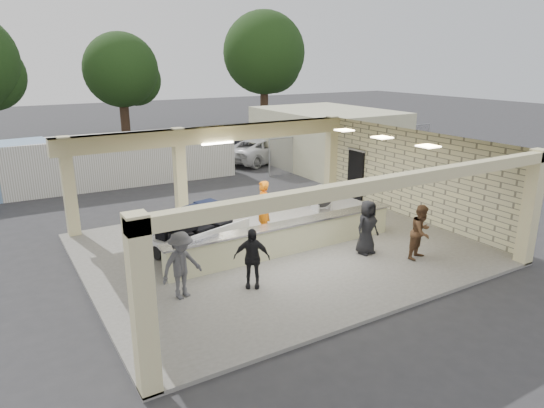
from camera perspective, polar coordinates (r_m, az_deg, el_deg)
ground at (r=15.97m, az=0.75°, el=-5.43°), size 120.00×120.00×0.00m
pavilion at (r=16.15m, az=0.17°, el=-0.08°), size 12.01×10.00×3.55m
baggage_counter at (r=15.36m, az=1.75°, el=-4.00°), size 8.20×0.58×0.98m
luggage_cart at (r=15.22m, az=-8.85°, el=-2.84°), size 3.16×2.44×1.63m
drum_fan at (r=19.72m, az=5.85°, el=0.86°), size 0.97×0.74×1.04m
baggage_handler at (r=16.72m, az=-1.09°, el=-0.51°), size 0.59×0.79×1.93m
passenger_a at (r=15.49m, az=17.15°, el=-3.15°), size 0.89×0.57×1.70m
passenger_b at (r=12.99m, az=-2.40°, el=-6.36°), size 1.01×0.82×1.66m
passenger_c at (r=12.60m, az=-10.60°, el=-7.10°), size 1.22×0.67×1.78m
passenger_d at (r=15.45m, az=11.12°, el=-2.69°), size 0.88×0.43×1.74m
car_white_a at (r=29.47m, az=-1.11°, el=6.38°), size 5.55×3.94×1.44m
car_white_b at (r=32.57m, az=6.00°, el=7.34°), size 5.07×3.36×1.50m
car_dark at (r=30.56m, az=-4.92°, el=6.71°), size 4.50×3.65×1.45m
container_white at (r=25.30m, az=-17.17°, el=5.04°), size 11.27×2.70×2.42m
fence at (r=29.03m, az=9.97°, el=6.64°), size 12.06×0.06×2.03m
tree_mid at (r=40.03m, az=-16.94°, el=14.54°), size 6.00×5.60×8.00m
tree_right at (r=43.73m, az=-0.67°, el=17.00°), size 7.20×7.00×10.00m
adjacent_building at (r=28.77m, az=6.43°, el=7.80°), size 6.00×8.00×3.20m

